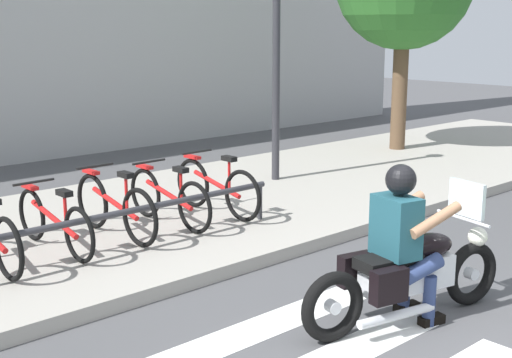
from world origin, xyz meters
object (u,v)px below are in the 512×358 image
object	(u,v)px
bicycle_1	(54,221)
bicycle_3	(169,198)
bicycle_2	(115,207)
street_lamp	(276,28)
motorcycle	(408,273)
bike_rack	(141,212)
bicycle_4	(217,187)
rider	(403,234)

from	to	relation	value
bicycle_1	bicycle_3	xyz separation A→B (m)	(1.50, -0.00, 0.01)
bicycle_1	bicycle_2	xyz separation A→B (m)	(0.75, -0.00, 0.03)
bicycle_2	street_lamp	bearing A→B (deg)	15.84
motorcycle	bike_rack	size ratio (longest dim) A/B	0.59
bicycle_4	bike_rack	bearing A→B (deg)	-159.73
street_lamp	bicycle_2	bearing A→B (deg)	-164.16
bicycle_3	bicycle_4	distance (m)	0.75
motorcycle	bicycle_4	distance (m)	3.51
bicycle_1	motorcycle	bearing A→B (deg)	-65.42
motorcycle	bicycle_4	xyz separation A→B (m)	(0.67, 3.45, 0.06)
bicycle_4	bicycle_2	bearing A→B (deg)	-180.00
bicycle_4	motorcycle	bearing A→B (deg)	-100.99
motorcycle	bicycle_2	bearing A→B (deg)	103.51
rider	bicycle_1	xyz separation A→B (m)	(-1.50, 3.43, -0.33)
bicycle_2	street_lamp	xyz separation A→B (m)	(3.51, 1.00, 1.99)
motorcycle	bicycle_3	size ratio (longest dim) A/B	1.31
bicycle_2	motorcycle	bearing A→B (deg)	-76.49
bicycle_1	bike_rack	bearing A→B (deg)	-36.53
bicycle_2	bicycle_4	bearing A→B (deg)	0.00
bicycle_3	bicycle_4	size ratio (longest dim) A/B	0.99
bicycle_1	bike_rack	world-z (taller)	bicycle_1
bicycle_3	street_lamp	bearing A→B (deg)	19.82
bicycle_2	bike_rack	bearing A→B (deg)	-89.99
rider	bicycle_2	bearing A→B (deg)	102.38
bicycle_1	bicycle_4	size ratio (longest dim) A/B	1.01
rider	bicycle_1	distance (m)	3.76
rider	bicycle_2	distance (m)	3.52
bicycle_3	street_lamp	distance (m)	3.56
motorcycle	bicycle_1	bearing A→B (deg)	114.58
bicycle_4	rider	bearing A→B (deg)	-102.28
motorcycle	bike_rack	distance (m)	3.01
motorcycle	bicycle_2	size ratio (longest dim) A/B	1.28
bicycle_2	bike_rack	world-z (taller)	bicycle_2
bicycle_4	bike_rack	xyz separation A→B (m)	(-1.50, -0.55, 0.05)
motorcycle	bicycle_2	world-z (taller)	motorcycle
rider	bicycle_3	bearing A→B (deg)	90.06
rider	bicycle_1	world-z (taller)	rider
bicycle_2	bicycle_4	distance (m)	1.50
bicycle_1	bicycle_4	xyz separation A→B (m)	(2.25, -0.00, 0.03)
bicycle_1	bicycle_3	size ratio (longest dim) A/B	1.02
bicycle_2	rider	bearing A→B (deg)	-77.62
bicycle_1	street_lamp	world-z (taller)	street_lamp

